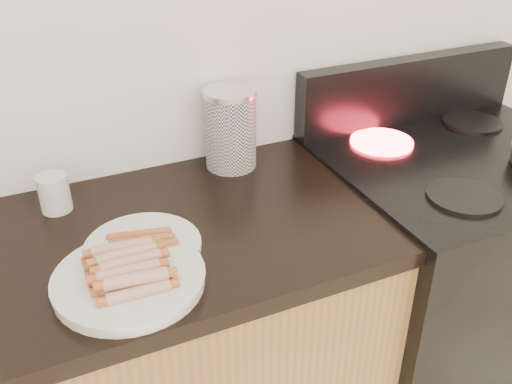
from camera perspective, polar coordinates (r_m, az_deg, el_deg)
name	(u,v)px	position (r m, az deg, el deg)	size (l,w,h in m)	color
wall_back	(149,16)	(1.44, -10.67, 16.92)	(4.00, 0.04, 2.60)	silver
stove	(441,285)	(1.92, 18.05, -8.80)	(0.76, 0.65, 0.91)	black
stove_panel	(409,90)	(1.84, 15.04, 9.85)	(0.76, 0.06, 0.20)	black
burner_near_left	(464,196)	(1.47, 20.09, -0.42)	(0.18, 0.18, 0.01)	black
burner_far_left	(382,142)	(1.69, 12.45, 4.92)	(0.18, 0.18, 0.01)	#FF1E2D
burner_far_right	(472,122)	(1.91, 20.82, 6.53)	(0.18, 0.18, 0.01)	black
main_plate	(129,281)	(1.15, -12.54, -8.67)	(0.29, 0.29, 0.02)	white
side_plate	(143,247)	(1.24, -11.23, -5.42)	(0.25, 0.25, 0.02)	white
hotdog_pile	(128,268)	(1.13, -12.72, -7.40)	(0.12, 0.17, 0.05)	maroon
plain_sausages	(142,240)	(1.23, -11.32, -4.73)	(0.12, 0.09, 0.02)	#D17938
canister	(230,129)	(1.51, -2.57, 6.36)	(0.14, 0.14, 0.22)	white
mug	(54,193)	(1.42, -19.52, -0.10)	(0.07, 0.07, 0.09)	white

